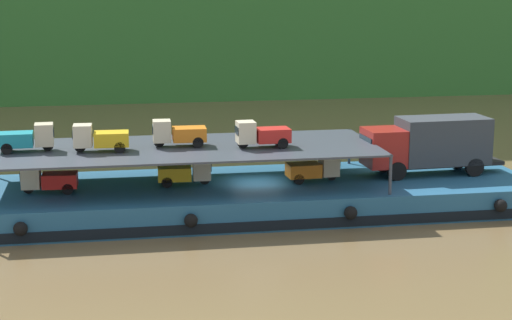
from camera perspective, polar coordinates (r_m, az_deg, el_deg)
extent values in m
plane|color=brown|center=(44.96, 0.03, -3.36)|extent=(400.00, 400.00, 0.00)
cube|color=#23567A|center=(44.77, 0.03, -2.44)|extent=(29.07, 8.23, 1.50)
cube|color=black|center=(40.95, 1.04, -4.41)|extent=(28.49, 0.06, 0.50)
sphere|color=black|center=(40.17, -15.48, -4.46)|extent=(0.65, 0.65, 0.65)
sphere|color=black|center=(40.12, -4.37, -4.06)|extent=(0.65, 0.65, 0.65)
sphere|color=black|center=(41.54, 6.35, -3.53)|extent=(0.65, 0.65, 0.65)
sphere|color=black|center=(44.29, 16.04, -2.95)|extent=(0.65, 0.65, 0.65)
cube|color=maroon|center=(46.07, 8.53, 0.84)|extent=(2.10, 2.27, 2.00)
cube|color=#192833|center=(45.65, 7.33, 1.22)|extent=(0.14, 1.84, 0.60)
cube|color=#33383D|center=(47.34, 12.39, 1.30)|extent=(4.90, 2.51, 2.50)
cube|color=black|center=(47.59, 12.32, -0.23)|extent=(6.85, 1.68, 0.20)
cylinder|color=black|center=(47.36, 8.51, -0.21)|extent=(1.01, 0.32, 1.00)
cylinder|color=black|center=(45.53, 9.41, -0.74)|extent=(1.01, 0.32, 1.00)
cylinder|color=black|center=(49.11, 13.35, 0.03)|extent=(1.01, 0.32, 1.00)
cylinder|color=black|center=(47.34, 14.40, -0.47)|extent=(1.01, 0.32, 1.00)
cylinder|color=#383D47|center=(49.18, 6.26, 0.90)|extent=(0.16, 0.16, 2.00)
cylinder|color=#383D47|center=(42.40, 8.98, -0.98)|extent=(0.16, 0.16, 2.00)
cube|color=#383D47|center=(43.68, -4.88, 0.78)|extent=(19.87, 7.43, 0.10)
cube|color=red|center=(43.50, -12.98, -1.32)|extent=(1.75, 1.27, 0.70)
cube|color=beige|center=(43.61, -14.82, -1.11)|extent=(0.94, 1.04, 1.10)
cube|color=#19232D|center=(43.65, -15.44, -0.98)|extent=(0.07, 0.85, 0.38)
cylinder|color=black|center=(43.76, -14.98, -1.81)|extent=(0.57, 0.16, 0.56)
cylinder|color=black|center=(44.05, -12.38, -1.59)|extent=(0.57, 0.16, 0.56)
cylinder|color=black|center=(43.03, -12.49, -1.92)|extent=(0.57, 0.16, 0.56)
cube|color=gold|center=(44.07, -5.47, -0.88)|extent=(1.76, 1.29, 0.70)
cube|color=beige|center=(44.07, -3.66, -0.58)|extent=(0.95, 1.05, 1.10)
cube|color=#19232D|center=(44.08, -3.05, -0.43)|extent=(0.08, 0.85, 0.38)
cylinder|color=black|center=(44.21, -3.45, -1.27)|extent=(0.57, 0.17, 0.56)
cylinder|color=black|center=(43.62, -5.97, -1.50)|extent=(0.57, 0.17, 0.56)
cylinder|color=black|center=(44.65, -5.99, -1.18)|extent=(0.57, 0.17, 0.56)
cube|color=orange|center=(44.64, 3.19, -0.68)|extent=(1.77, 1.30, 0.70)
cube|color=#C6B793|center=(45.00, 4.91, -0.34)|extent=(0.96, 1.05, 1.10)
cube|color=#19232D|center=(45.13, 5.48, -0.17)|extent=(0.09, 0.85, 0.38)
cylinder|color=black|center=(45.17, 5.08, -1.01)|extent=(0.57, 0.17, 0.56)
cylinder|color=black|center=(44.11, 2.89, -1.30)|extent=(0.57, 0.17, 0.56)
cylinder|color=black|center=(45.10, 2.51, -0.99)|extent=(0.57, 0.17, 0.56)
cube|color=teal|center=(43.89, -15.80, 1.32)|extent=(1.74, 1.26, 0.70)
cube|color=#C6B793|center=(43.78, -13.98, 1.66)|extent=(0.94, 1.03, 1.10)
cube|color=#19232D|center=(43.74, -13.38, 1.83)|extent=(0.07, 0.85, 0.38)
cylinder|color=black|center=(43.87, -13.75, 0.97)|extent=(0.56, 0.16, 0.56)
cylinder|color=black|center=(43.46, -16.34, 0.72)|extent=(0.56, 0.16, 0.56)
cylinder|color=black|center=(44.50, -16.24, 0.98)|extent=(0.56, 0.16, 0.56)
cube|color=gold|center=(43.03, -9.64, 1.40)|extent=(1.73, 1.25, 0.70)
cube|color=beige|center=(43.05, -11.51, 1.61)|extent=(0.93, 1.03, 1.10)
cube|color=#19232D|center=(43.06, -12.14, 1.73)|extent=(0.06, 0.85, 0.38)
cylinder|color=black|center=(43.16, -11.68, 0.88)|extent=(0.56, 0.16, 0.56)
cylinder|color=black|center=(43.60, -9.09, 1.10)|extent=(0.56, 0.16, 0.56)
cylinder|color=black|center=(42.56, -9.10, 0.83)|extent=(0.56, 0.16, 0.56)
cube|color=orange|center=(43.85, -4.48, 1.74)|extent=(1.73, 1.24, 0.70)
cube|color=beige|center=(43.74, -6.32, 1.94)|extent=(0.92, 1.02, 1.10)
cube|color=#19232D|center=(43.71, -6.94, 2.07)|extent=(0.06, 0.85, 0.38)
cylinder|color=black|center=(43.84, -6.50, 1.23)|extent=(0.56, 0.15, 0.56)
cylinder|color=black|center=(44.46, -4.01, 1.43)|extent=(0.56, 0.15, 0.56)
cylinder|color=black|center=(43.42, -3.90, 1.17)|extent=(0.56, 0.15, 0.56)
cube|color=red|center=(43.49, 1.12, 1.69)|extent=(1.75, 1.27, 0.70)
cube|color=beige|center=(43.15, -0.69, 1.88)|extent=(0.94, 1.03, 1.10)
cube|color=#19232D|center=(43.05, -1.30, 2.00)|extent=(0.07, 0.85, 0.38)
cylinder|color=black|center=(43.23, -0.88, 1.15)|extent=(0.57, 0.16, 0.56)
cylinder|color=black|center=(44.15, 1.47, 1.38)|extent=(0.57, 0.16, 0.56)
cylinder|color=black|center=(43.14, 1.80, 1.12)|extent=(0.57, 0.16, 0.56)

